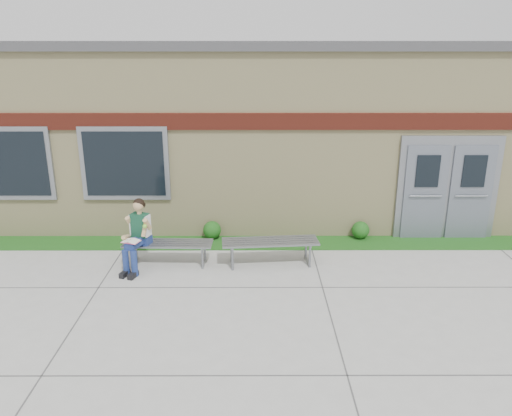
{
  "coord_description": "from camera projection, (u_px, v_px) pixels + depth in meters",
  "views": [
    {
      "loc": [
        -0.21,
        -7.51,
        4.1
      ],
      "look_at": [
        -0.19,
        1.7,
        1.1
      ],
      "focal_mm": 35.0,
      "sensor_mm": 36.0,
      "label": 1
    }
  ],
  "objects": [
    {
      "name": "shrub_east",
      "position": [
        360.0,
        230.0,
        11.06
      ],
      "size": [
        0.39,
        0.39,
        0.39
      ],
      "primitive_type": "sphere",
      "color": "#174913",
      "rests_on": "grass_strip"
    },
    {
      "name": "grass_strip",
      "position": [
        264.0,
        243.0,
        10.88
      ],
      "size": [
        16.0,
        0.8,
        0.02
      ],
      "primitive_type": "cube",
      "color": "#174913",
      "rests_on": "ground"
    },
    {
      "name": "school_building",
      "position": [
        262.0,
        124.0,
        13.46
      ],
      "size": [
        16.2,
        6.22,
        4.2
      ],
      "color": "beige",
      "rests_on": "ground"
    },
    {
      "name": "bench_left",
      "position": [
        168.0,
        247.0,
        9.76
      ],
      "size": [
        1.75,
        0.53,
        0.45
      ],
      "rotation": [
        0.0,
        0.0,
        -0.03
      ],
      "color": "slate",
      "rests_on": "ground"
    },
    {
      "name": "bench_right",
      "position": [
        270.0,
        246.0,
        9.76
      ],
      "size": [
        1.92,
        0.68,
        0.49
      ],
      "rotation": [
        0.0,
        0.0,
        0.08
      ],
      "color": "slate",
      "rests_on": "ground"
    },
    {
      "name": "girl",
      "position": [
        137.0,
        234.0,
        9.46
      ],
      "size": [
        0.56,
        0.88,
        1.37
      ],
      "rotation": [
        0.0,
        0.0,
        -0.32
      ],
      "color": "navy",
      "rests_on": "ground"
    },
    {
      "name": "ground",
      "position": [
        267.0,
        301.0,
        8.42
      ],
      "size": [
        80.0,
        80.0,
        0.0
      ],
      "primitive_type": "plane",
      "color": "#9E9E99",
      "rests_on": "ground"
    },
    {
      "name": "shrub_mid",
      "position": [
        212.0,
        230.0,
        11.06
      ],
      "size": [
        0.4,
        0.4,
        0.4
      ],
      "primitive_type": "sphere",
      "color": "#174913",
      "rests_on": "grass_strip"
    }
  ]
}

